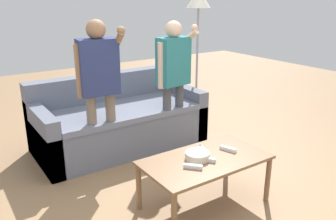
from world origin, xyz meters
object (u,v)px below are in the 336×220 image
Objects in this scene: snack_bowl at (197,156)px; game_remote_wand_spare at (206,159)px; player_right at (174,71)px; game_remote_nunchuk at (201,148)px; couch at (119,121)px; floor_lamp at (198,11)px; game_remote_wand_far at (228,149)px; player_left at (99,78)px; game_remote_wand_near at (193,166)px; coffee_table at (205,164)px.

game_remote_wand_spare is at bearing -61.61° from snack_bowl.
game_remote_nunchuk is at bearing -111.89° from player_right.
game_remote_nunchuk is (0.09, -1.41, 0.17)m from couch.
floor_lamp is at bearing 52.88° from game_remote_nunchuk.
player_right is at bearing -41.45° from couch.
snack_bowl is 1.33× the size of game_remote_wand_far.
player_right is at bearing -1.01° from player_left.
game_remote_wand_near is 0.17m from game_remote_wand_spare.
game_remote_wand_spare is at bearing -71.76° from player_left.
game_remote_wand_near and game_remote_wand_spare have the same top height.
game_remote_nunchuk is 0.05× the size of floor_lamp.
player_right is 9.60× the size of game_remote_wand_far.
game_remote_wand_near is at bearing -157.75° from coffee_table.
game_remote_wand_near and game_remote_wand_far have the same top height.
player_left reaches higher than coffee_table.
game_remote_wand_far is (0.26, 0.01, 0.07)m from coffee_table.
game_remote_wand_spare is (-1.21, -1.65, -1.05)m from floor_lamp.
game_remote_nunchuk is at bearing -127.12° from floor_lamp.
game_remote_nunchuk reaches higher than game_remote_wand_spare.
snack_bowl is at bearing 153.98° from coffee_table.
game_remote_wand_spare is at bearing -171.41° from game_remote_wand_far.
snack_bowl reaches higher than game_remote_wand_far.
player_left is at bearing -132.76° from couch.
coffee_table is 0.72× the size of player_right.
player_left is (-0.86, 0.02, 0.03)m from player_right.
game_remote_wand_spare reaches higher than coffee_table.
player_right reaches higher than coffee_table.
floor_lamp reaches higher than game_remote_wand_far.
coffee_table is at bearing -114.18° from game_remote_nunchuk.
coffee_table is at bearing -177.95° from game_remote_wand_far.
couch is 21.56× the size of game_remote_nunchuk.
player_left is (-0.35, 1.10, 0.47)m from snack_bowl.
player_left is (-0.38, -0.41, 0.65)m from couch.
player_left reaches higher than game_remote_wand_near.
player_right is 1.21m from game_remote_wand_far.
game_remote_nunchuk is 0.06× the size of player_left.
game_remote_wand_far is at bearing -59.15° from player_left.
floor_lamp is 2.30m from game_remote_wand_spare.
player_right is at bearing 64.56° from snack_bowl.
couch reaches higher than game_remote_wand_spare.
couch is 1.58m from game_remote_wand_spare.
floor_lamp is (1.13, 1.49, 1.04)m from game_remote_nunchuk.
player_left is at bearing 178.99° from player_right.
game_remote_wand_spare is at bearing 15.04° from game_remote_wand_near.
player_right reaches higher than game_remote_wand_far.
game_remote_wand_spare is at bearing -112.74° from player_right.
couch is 0.86m from player_left.
game_remote_wand_near is at bearing -118.36° from player_right.
floor_lamp is at bearing 53.74° from game_remote_wand_spare.
snack_bowl reaches higher than game_remote_wand_spare.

